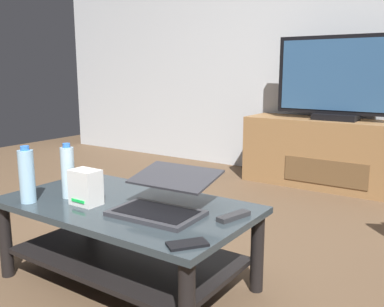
# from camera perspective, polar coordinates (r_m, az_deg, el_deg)

# --- Properties ---
(ground_plane) EXTENTS (7.68, 7.68, 0.00)m
(ground_plane) POSITION_cam_1_polar(r_m,az_deg,el_deg) (2.14, -6.30, -16.42)
(ground_plane) COLOR brown
(back_wall) EXTENTS (6.40, 0.12, 2.80)m
(back_wall) POSITION_cam_1_polar(r_m,az_deg,el_deg) (4.12, 17.16, 16.46)
(back_wall) COLOR silver
(back_wall) RESTS_ON ground
(coffee_table) EXTENTS (1.16, 0.65, 0.39)m
(coffee_table) POSITION_cam_1_polar(r_m,az_deg,el_deg) (2.00, -8.84, -9.85)
(coffee_table) COLOR #2D383D
(coffee_table) RESTS_ON ground
(media_cabinet) EXTENTS (1.50, 0.45, 0.58)m
(media_cabinet) POSITION_cam_1_polar(r_m,az_deg,el_deg) (3.78, 18.54, -0.05)
(media_cabinet) COLOR olive
(media_cabinet) RESTS_ON ground
(television) EXTENTS (1.01, 0.20, 0.69)m
(television) POSITION_cam_1_polar(r_m,az_deg,el_deg) (3.70, 19.05, 9.37)
(television) COLOR black
(television) RESTS_ON media_cabinet
(laptop) EXTENTS (0.39, 0.40, 0.16)m
(laptop) POSITION_cam_1_polar(r_m,az_deg,el_deg) (1.81, -3.79, -5.98)
(laptop) COLOR #333338
(laptop) RESTS_ON coffee_table
(router_box) EXTENTS (0.13, 0.10, 0.16)m
(router_box) POSITION_cam_1_polar(r_m,az_deg,el_deg) (1.95, -14.12, -4.42)
(router_box) COLOR white
(router_box) RESTS_ON coffee_table
(water_bottle_near) EXTENTS (0.06, 0.06, 0.26)m
(water_bottle_near) POSITION_cam_1_polar(r_m,az_deg,el_deg) (2.07, -16.37, -2.41)
(water_bottle_near) COLOR silver
(water_bottle_near) RESTS_ON coffee_table
(water_bottle_far) EXTENTS (0.07, 0.07, 0.26)m
(water_bottle_far) POSITION_cam_1_polar(r_m,az_deg,el_deg) (2.06, -21.35, -2.82)
(water_bottle_far) COLOR #99C6E5
(water_bottle_far) RESTS_ON coffee_table
(cell_phone) EXTENTS (0.14, 0.15, 0.01)m
(cell_phone) POSITION_cam_1_polar(r_m,az_deg,el_deg) (1.49, -0.63, -12.10)
(cell_phone) COLOR black
(cell_phone) RESTS_ON coffee_table
(tv_remote) EXTENTS (0.08, 0.17, 0.02)m
(tv_remote) POSITION_cam_1_polar(r_m,az_deg,el_deg) (1.75, 5.64, -8.40)
(tv_remote) COLOR #2D2D30
(tv_remote) RESTS_ON coffee_table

